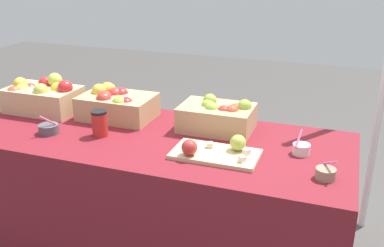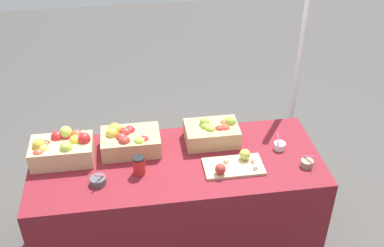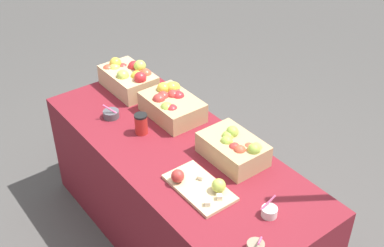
% 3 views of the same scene
% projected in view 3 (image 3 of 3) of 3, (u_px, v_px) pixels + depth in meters
% --- Properties ---
extents(ground_plane, '(10.00, 10.00, 0.00)m').
position_uv_depth(ground_plane, '(179.00, 237.00, 3.25)').
color(ground_plane, '#474442').
extents(table, '(1.90, 0.76, 0.74)m').
position_uv_depth(table, '(178.00, 195.00, 3.04)').
color(table, maroon).
rests_on(table, ground_plane).
extents(apple_crate_left, '(0.40, 0.24, 0.20)m').
position_uv_depth(apple_crate_left, '(129.00, 77.00, 3.32)').
color(apple_crate_left, tan).
rests_on(apple_crate_left, table).
extents(apple_crate_middle, '(0.39, 0.26, 0.17)m').
position_uv_depth(apple_crate_middle, '(171.00, 104.00, 3.06)').
color(apple_crate_middle, tan).
rests_on(apple_crate_middle, table).
extents(apple_crate_right, '(0.36, 0.25, 0.17)m').
position_uv_depth(apple_crate_right, '(234.00, 148.00, 2.70)').
color(apple_crate_right, tan).
rests_on(apple_crate_right, table).
extents(cutting_board_front, '(0.38, 0.21, 0.09)m').
position_uv_depth(cutting_board_front, '(199.00, 186.00, 2.52)').
color(cutting_board_front, '#D1B284').
rests_on(cutting_board_front, table).
extents(sample_bowl_near, '(0.10, 0.10, 0.11)m').
position_uv_depth(sample_bowl_near, '(111.00, 114.00, 3.07)').
color(sample_bowl_near, '#4C4C51').
rests_on(sample_bowl_near, table).
extents(sample_bowl_mid, '(0.08, 0.08, 0.10)m').
position_uv_depth(sample_bowl_mid, '(269.00, 212.00, 2.37)').
color(sample_bowl_mid, silver).
rests_on(sample_bowl_mid, table).
extents(sample_bowl_far, '(0.08, 0.09, 0.09)m').
position_uv_depth(sample_bowl_far, '(256.00, 247.00, 2.19)').
color(sample_bowl_far, gray).
rests_on(sample_bowl_far, table).
extents(coffee_cup, '(0.08, 0.08, 0.13)m').
position_uv_depth(coffee_cup, '(141.00, 124.00, 2.91)').
color(coffee_cup, red).
rests_on(coffee_cup, table).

